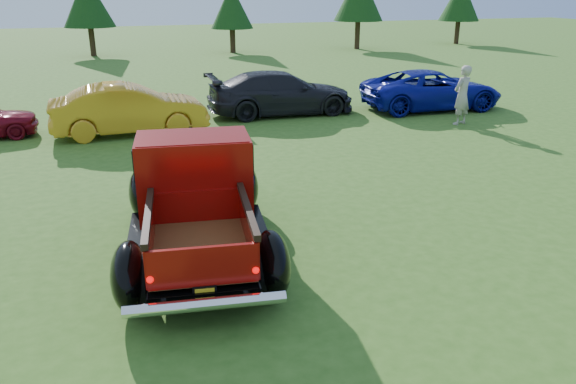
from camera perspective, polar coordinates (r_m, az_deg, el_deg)
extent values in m
plane|color=#345C1A|center=(9.69, 0.62, -5.89)|extent=(120.00, 120.00, 0.00)
cylinder|color=#332114|center=(39.36, -19.27, 14.23)|extent=(0.36, 0.36, 1.80)
cone|color=black|center=(39.23, -19.70, 17.84)|extent=(3.20, 3.20, 3.20)
cylinder|color=#332114|center=(39.39, -5.64, 15.06)|extent=(0.36, 0.36, 1.58)
cone|color=black|center=(39.25, -5.76, 18.26)|extent=(2.82, 2.82, 2.82)
cylinder|color=#332114|center=(41.87, 7.06, 15.55)|extent=(0.36, 0.36, 1.94)
cylinder|color=#332114|center=(47.25, 16.79, 15.27)|extent=(0.36, 0.36, 1.73)
cone|color=black|center=(47.14, 17.10, 18.16)|extent=(3.07, 3.07, 3.07)
cylinder|color=black|center=(8.09, -14.99, -8.97)|extent=(0.36, 0.86, 0.83)
cylinder|color=black|center=(8.11, -2.32, -8.12)|extent=(0.36, 0.86, 0.83)
cylinder|color=black|center=(11.12, -13.99, -0.66)|extent=(0.36, 0.86, 0.83)
cylinder|color=black|center=(11.14, -4.88, -0.07)|extent=(0.36, 0.86, 0.83)
cube|color=black|center=(9.58, -9.12, -3.42)|extent=(2.11, 5.05, 0.21)
cube|color=maroon|center=(11.04, -9.59, 2.15)|extent=(1.97, 1.79, 0.65)
cube|color=silver|center=(11.81, -9.70, 3.28)|extent=(1.66, 0.29, 0.52)
cube|color=maroon|center=(9.64, -9.46, 1.70)|extent=(2.00, 1.44, 1.35)
cube|color=black|center=(9.53, -9.59, 3.78)|extent=(2.03, 1.34, 0.52)
cube|color=maroon|center=(9.46, -9.69, 5.42)|extent=(1.90, 1.32, 0.08)
cube|color=brown|center=(8.32, -8.85, -5.84)|extent=(1.68, 2.26, 0.05)
cube|color=maroon|center=(8.22, -13.86, -4.45)|extent=(0.33, 2.07, 0.54)
cube|color=maroon|center=(8.24, -4.06, -3.80)|extent=(0.33, 2.07, 0.54)
cube|color=maroon|center=(9.16, -9.22, -1.49)|extent=(1.40, 0.24, 0.54)
cube|color=maroon|center=(7.26, -8.61, -7.48)|extent=(1.40, 0.25, 0.54)
cube|color=black|center=(8.10, -14.05, -2.37)|extent=(0.37, 2.08, 0.09)
cube|color=black|center=(8.12, -4.11, -1.72)|extent=(0.37, 2.08, 0.09)
ellipsoid|color=black|center=(8.04, -15.81, -8.22)|extent=(0.62, 1.16, 0.92)
ellipsoid|color=black|center=(8.07, -1.59, -7.28)|extent=(0.62, 1.16, 0.92)
ellipsoid|color=black|center=(11.08, -14.58, -0.09)|extent=(0.62, 1.16, 0.92)
ellipsoid|color=black|center=(11.11, -4.36, 0.57)|extent=(0.62, 1.16, 0.92)
cube|color=black|center=(9.62, -14.99, -4.59)|extent=(0.63, 2.21, 0.06)
cube|color=black|center=(9.64, -3.18, -3.82)|extent=(0.63, 2.21, 0.06)
cylinder|color=silver|center=(7.23, -8.35, -11.21)|extent=(2.04, 0.44, 0.17)
cube|color=black|center=(7.39, -8.45, -9.99)|extent=(0.31, 0.06, 0.16)
cube|color=gold|center=(7.38, -8.45, -10.03)|extent=(0.25, 0.04, 0.10)
sphere|color=#CC0505|center=(7.30, -13.84, -8.64)|extent=(0.09, 0.09, 0.09)
sphere|color=#CC0505|center=(7.33, -3.30, -7.93)|extent=(0.09, 0.09, 0.09)
imported|color=orange|center=(17.82, -15.80, 8.10)|extent=(4.65, 1.74, 1.52)
imported|color=black|center=(19.93, -0.73, 10.04)|extent=(5.19, 2.21, 1.49)
imported|color=#0C1188|center=(21.45, 14.42, 10.04)|extent=(5.21, 2.65, 1.41)
imported|color=#A9A093|center=(19.19, 17.27, 9.37)|extent=(0.81, 0.67, 1.90)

